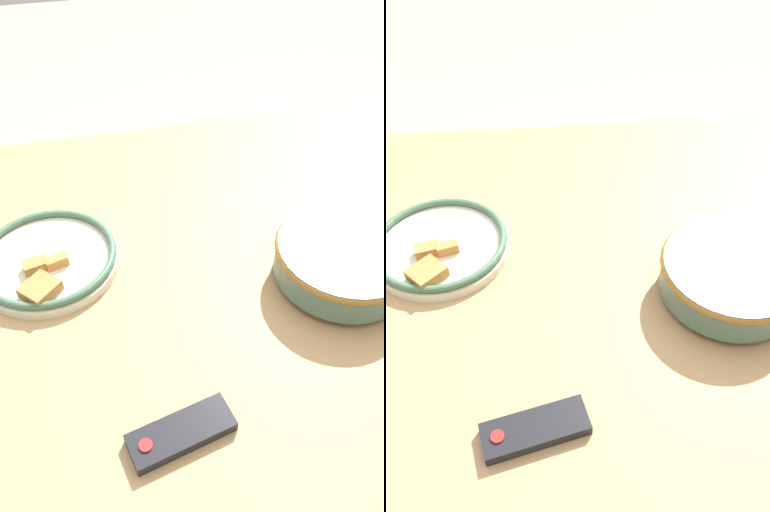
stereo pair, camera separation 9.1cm
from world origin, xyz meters
The scene contains 5 objects.
ground_plane centered at (0.00, 0.00, 0.00)m, with size 8.00×8.00×0.00m, color #B7A88E.
dining_table centered at (0.00, 0.00, 0.69)m, with size 1.37×1.08×0.76m.
noodle_bowl centered at (-0.28, 0.06, 0.81)m, with size 0.25×0.25×0.08m.
food_plate centered at (0.24, -0.09, 0.78)m, with size 0.27×0.27×0.04m.
tv_remote centered at (0.07, 0.29, 0.77)m, with size 0.16×0.09×0.02m.
Camera 2 is at (0.04, 0.62, 1.44)m, focal length 35.00 mm.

